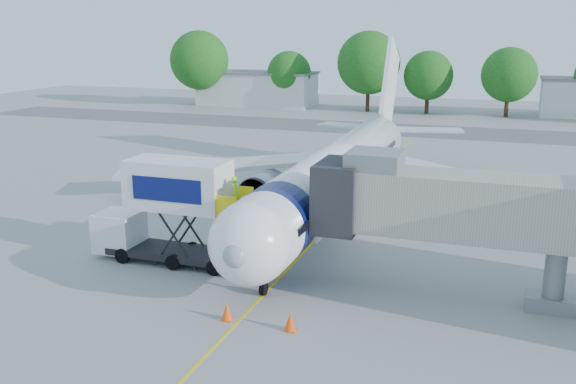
% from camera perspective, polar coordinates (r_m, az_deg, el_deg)
% --- Properties ---
extents(ground, '(160.00, 160.00, 0.00)m').
position_cam_1_polar(ground, '(38.50, 2.96, -3.77)').
color(ground, '#9C9C9A').
rests_on(ground, ground).
extents(guidance_line, '(0.15, 70.00, 0.01)m').
position_cam_1_polar(guidance_line, '(38.50, 2.96, -3.76)').
color(guidance_line, yellow).
rests_on(guidance_line, ground).
extents(taxiway_strip, '(120.00, 10.00, 0.01)m').
position_cam_1_polar(taxiway_strip, '(78.74, 11.58, 5.36)').
color(taxiway_strip, '#59595B').
rests_on(taxiway_strip, ground).
extents(aircraft, '(34.17, 37.73, 11.35)m').
position_cam_1_polar(aircraft, '(41.56, 4.60, 1.79)').
color(aircraft, white).
rests_on(aircraft, ground).
extents(jet_bridge, '(13.90, 3.20, 6.60)m').
position_cam_1_polar(jet_bridge, '(29.26, 14.33, -1.22)').
color(jet_bridge, '#A8A390').
rests_on(jet_bridge, ground).
extents(catering_hiloader, '(8.50, 2.44, 5.50)m').
position_cam_1_polar(catering_hiloader, '(33.85, -10.61, -1.68)').
color(catering_hiloader, black).
rests_on(catering_hiloader, ground).
extents(safety_cone_a, '(0.50, 0.50, 0.79)m').
position_cam_1_polar(safety_cone_a, '(26.63, 0.20, -11.47)').
color(safety_cone_a, '#F34A0C').
rests_on(safety_cone_a, ground).
extents(safety_cone_b, '(0.50, 0.50, 0.79)m').
position_cam_1_polar(safety_cone_b, '(27.62, -5.44, -10.54)').
color(safety_cone_b, '#F34A0C').
rests_on(safety_cone_b, ground).
extents(outbuilding_left, '(18.40, 8.40, 5.30)m').
position_cam_1_polar(outbuilding_left, '(102.93, -2.72, 9.20)').
color(outbuilding_left, silver).
rests_on(outbuilding_left, ground).
extents(tree_a, '(9.09, 9.09, 11.59)m').
position_cam_1_polar(tree_a, '(102.66, -7.88, 11.52)').
color(tree_a, '#382314').
rests_on(tree_a, ground).
extents(tree_b, '(6.73, 6.73, 8.58)m').
position_cam_1_polar(tree_b, '(99.44, 0.10, 10.50)').
color(tree_b, '#382314').
rests_on(tree_b, ground).
extents(tree_c, '(9.09, 9.09, 11.60)m').
position_cam_1_polar(tree_c, '(95.11, 7.19, 11.32)').
color(tree_c, '#382314').
rests_on(tree_c, ground).
extents(tree_d, '(6.96, 6.96, 8.87)m').
position_cam_1_polar(tree_d, '(94.55, 12.37, 10.08)').
color(tree_d, '#382314').
rests_on(tree_d, ground).
extents(tree_e, '(7.44, 7.44, 9.48)m').
position_cam_1_polar(tree_e, '(93.53, 19.06, 9.82)').
color(tree_e, '#382314').
rests_on(tree_e, ground).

